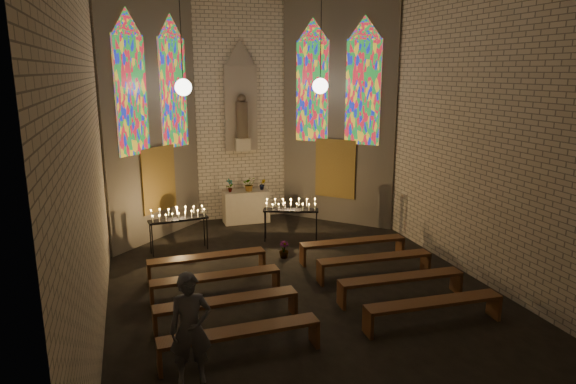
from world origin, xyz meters
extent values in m
plane|color=black|center=(0.00, 0.00, 0.00)|extent=(12.00, 12.00, 0.00)
cube|color=beige|center=(0.00, 6.00, 3.50)|extent=(8.00, 0.02, 7.00)
cube|color=beige|center=(0.00, -6.00, 3.50)|extent=(8.00, 0.02, 7.00)
cube|color=beige|center=(-4.00, 0.00, 3.50)|extent=(0.02, 12.00, 7.00)
cube|color=beige|center=(4.00, 0.00, 3.50)|extent=(0.02, 12.00, 7.00)
cube|color=beige|center=(-2.75, 4.75, 3.50)|extent=(2.72, 2.72, 7.00)
cube|color=beige|center=(2.75, 4.75, 3.50)|extent=(2.72, 2.72, 7.00)
cube|color=#4C3F8C|center=(-3.21, 4.06, 4.00)|extent=(0.78, 0.78, 3.00)
cube|color=#4C3F8C|center=(-2.06, 5.21, 4.00)|extent=(0.78, 0.78, 3.00)
cube|color=#4C3F8C|center=(2.06, 5.21, 4.00)|extent=(0.78, 0.78, 3.00)
cube|color=#4C3F8C|center=(3.21, 4.06, 4.00)|extent=(0.78, 0.78, 3.00)
cube|color=brown|center=(-2.63, 4.63, 1.70)|extent=(0.95, 0.95, 1.80)
cube|color=brown|center=(2.63, 4.63, 1.70)|extent=(0.95, 0.95, 1.80)
cube|color=gray|center=(0.00, 5.92, 3.50)|extent=(1.00, 0.12, 2.60)
cone|color=gray|center=(0.00, 5.92, 5.15)|extent=(1.00, 1.00, 0.80)
cube|color=#BBAF98|center=(0.00, 5.78, 2.40)|extent=(0.45, 0.30, 0.40)
cylinder|color=brown|center=(0.00, 5.78, 3.15)|extent=(0.36, 0.36, 1.10)
sphere|color=brown|center=(0.00, 5.78, 3.80)|extent=(0.26, 0.26, 0.26)
sphere|color=white|center=(-1.90, 4.10, 4.20)|extent=(0.44, 0.44, 0.44)
cylinder|color=black|center=(-1.90, 4.10, 5.60)|extent=(0.02, 0.02, 2.80)
sphere|color=white|center=(1.90, 4.10, 4.20)|extent=(0.44, 0.44, 0.44)
cylinder|color=black|center=(1.90, 4.10, 5.60)|extent=(0.02, 0.02, 2.80)
cube|color=#BBAF98|center=(0.00, 5.45, 0.50)|extent=(1.40, 0.60, 1.00)
imported|color=#4C723F|center=(-0.50, 5.43, 1.21)|extent=(0.26, 0.22, 0.42)
imported|color=#4C723F|center=(0.10, 5.38, 1.22)|extent=(0.44, 0.39, 0.44)
imported|color=#4C723F|center=(0.54, 5.46, 1.17)|extent=(0.21, 0.18, 0.34)
imported|color=#4C723F|center=(0.21, 2.07, 0.22)|extent=(0.25, 0.25, 0.43)
cube|color=black|center=(-2.26, 3.33, 0.87)|extent=(1.55, 0.56, 0.05)
cylinder|color=black|center=(-2.95, 3.10, 0.43)|extent=(0.03, 0.03, 0.85)
cylinder|color=black|center=(-1.54, 3.28, 0.43)|extent=(0.03, 0.03, 0.85)
cylinder|color=black|center=(-2.99, 3.38, 0.43)|extent=(0.03, 0.03, 0.85)
cylinder|color=black|center=(-1.58, 3.57, 0.43)|extent=(0.03, 0.03, 0.85)
cube|color=black|center=(0.79, 3.32, 0.87)|extent=(1.55, 0.85, 0.05)
cylinder|color=black|center=(0.07, 3.42, 0.43)|extent=(0.03, 0.03, 0.85)
cylinder|color=black|center=(1.41, 2.95, 0.43)|extent=(0.03, 0.03, 0.85)
cylinder|color=black|center=(0.17, 3.69, 0.43)|extent=(0.03, 0.03, 0.85)
cylinder|color=black|center=(1.51, 3.22, 0.43)|extent=(0.03, 0.03, 0.85)
cube|color=#502D16|center=(-1.82, 1.44, 0.48)|extent=(2.69, 0.46, 0.06)
cube|color=#502D16|center=(-3.12, 1.39, 0.24)|extent=(0.08, 0.38, 0.48)
cube|color=#502D16|center=(-0.51, 1.48, 0.24)|extent=(0.08, 0.38, 0.48)
cube|color=#502D16|center=(1.82, 1.44, 0.48)|extent=(2.69, 0.46, 0.06)
cube|color=#502D16|center=(0.51, 1.48, 0.24)|extent=(0.08, 0.38, 0.48)
cube|color=#502D16|center=(3.12, 1.39, 0.24)|extent=(0.08, 0.38, 0.48)
cube|color=#502D16|center=(-1.82, 0.24, 0.48)|extent=(2.69, 0.46, 0.06)
cube|color=#502D16|center=(-3.12, 0.19, 0.24)|extent=(0.08, 0.38, 0.48)
cube|color=#502D16|center=(-0.51, 0.28, 0.24)|extent=(0.08, 0.38, 0.48)
cube|color=#502D16|center=(1.82, 0.24, 0.48)|extent=(2.69, 0.46, 0.06)
cube|color=#502D16|center=(0.51, 0.28, 0.24)|extent=(0.08, 0.38, 0.48)
cube|color=#502D16|center=(3.12, 0.19, 0.24)|extent=(0.08, 0.38, 0.48)
cube|color=#502D16|center=(-1.82, -0.96, 0.48)|extent=(2.69, 0.46, 0.06)
cube|color=#502D16|center=(-3.12, -1.01, 0.24)|extent=(0.08, 0.38, 0.48)
cube|color=#502D16|center=(-0.51, -0.92, 0.24)|extent=(0.08, 0.38, 0.48)
cube|color=#502D16|center=(1.82, -0.96, 0.48)|extent=(2.69, 0.46, 0.06)
cube|color=#502D16|center=(0.51, -0.92, 0.24)|extent=(0.08, 0.38, 0.48)
cube|color=#502D16|center=(3.12, -1.01, 0.24)|extent=(0.08, 0.38, 0.48)
cube|color=#502D16|center=(-1.82, -2.16, 0.48)|extent=(2.69, 0.46, 0.06)
cube|color=#502D16|center=(-3.12, -2.21, 0.24)|extent=(0.08, 0.38, 0.48)
cube|color=#502D16|center=(-0.51, -2.12, 0.24)|extent=(0.08, 0.38, 0.48)
cube|color=#502D16|center=(1.82, -2.16, 0.48)|extent=(2.69, 0.46, 0.06)
cube|color=#502D16|center=(0.51, -2.12, 0.24)|extent=(0.08, 0.38, 0.48)
cube|color=#502D16|center=(3.12, -2.21, 0.24)|extent=(0.08, 0.38, 0.48)
imported|color=#4B4D55|center=(-2.65, -2.59, 0.87)|extent=(0.66, 0.46, 1.75)
camera|label=1|loc=(-3.33, -9.67, 4.63)|focal=32.00mm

